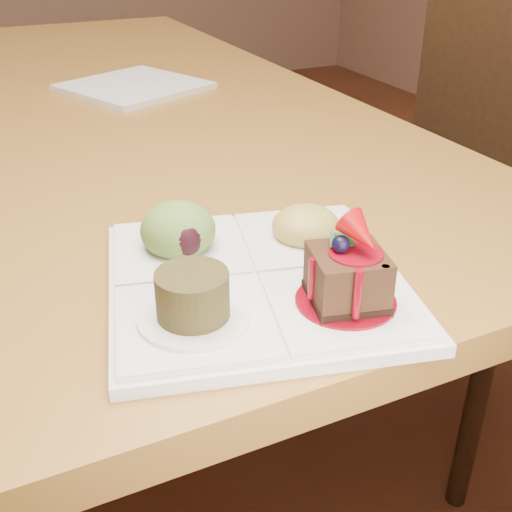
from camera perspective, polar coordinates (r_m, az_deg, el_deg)
name	(u,v)px	position (r m, az deg, el deg)	size (l,w,h in m)	color
ground	(107,409)	(1.63, -13.13, -13.14)	(6.00, 6.00, 0.00)	#5B2F1A
dining_table	(66,136)	(1.29, -16.51, 10.20)	(1.00, 1.80, 0.75)	olive
chair_right	(483,168)	(1.43, 19.56, 7.39)	(0.59, 0.59, 1.04)	black
sampler_plate	(253,267)	(0.60, -0.25, -0.98)	(0.33, 0.33, 0.10)	white
second_plate	(134,87)	(1.32, -10.80, 14.57)	(0.23, 0.23, 0.01)	white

